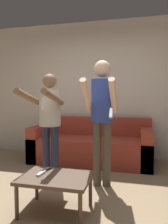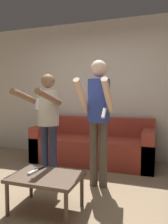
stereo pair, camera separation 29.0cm
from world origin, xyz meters
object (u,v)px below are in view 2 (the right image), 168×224
remote_near (33,172)px  remote_far (39,169)px  person_standing_left (47,115)px  person_standing_right (98,110)px  coffee_table (46,179)px  couch (93,147)px

remote_near → remote_far: size_ratio=0.99×
person_standing_left → person_standing_right: size_ratio=0.91×
remote_near → remote_far: bearing=89.2°
remote_near → remote_far: (0.00, 0.12, 0.00)m
person_standing_left → remote_far: bearing=-70.6°
person_standing_right → coffee_table: bearing=-114.5°
person_standing_right → remote_near: (-0.52, -0.77, -0.64)m
person_standing_left → remote_near: person_standing_left is taller
couch → remote_near: size_ratio=14.29×
remote_far → couch: bearing=85.0°
person_standing_right → remote_far: 1.05m
person_standing_left → coffee_table: 1.06m
person_standing_left → coffee_table: size_ratio=2.10×
person_standing_right → remote_near: person_standing_right is taller
person_standing_right → remote_near: 1.13m
person_standing_left → person_standing_right: (0.75, 0.01, 0.09)m
person_standing_left → remote_far: person_standing_left is taller
couch → remote_near: 1.83m
coffee_table → remote_far: bearing=141.1°
remote_near → couch: bearing=85.3°
coffee_table → remote_far: (-0.16, 0.13, 0.06)m
couch → person_standing_left: 1.30m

